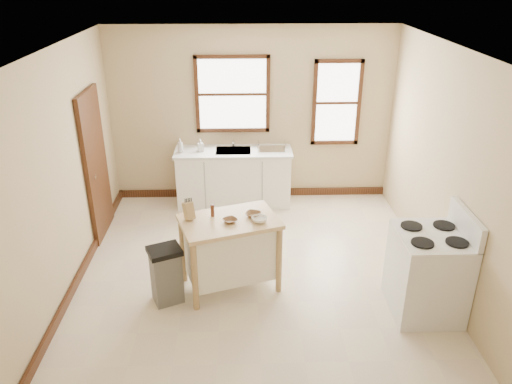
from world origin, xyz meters
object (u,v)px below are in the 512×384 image
at_px(knife_block, 189,211).
at_px(bowl_c, 259,219).
at_px(bowl_a, 230,220).
at_px(trash_bin, 166,275).
at_px(soap_bottle_a, 180,146).
at_px(dish_rack, 272,146).
at_px(pepper_grinder, 212,210).
at_px(soap_bottle_b, 201,145).
at_px(gas_stove, 429,263).
at_px(bowl_b, 253,214).
at_px(kitchen_island, 230,253).

height_order(knife_block, bowl_c, knife_block).
bearing_deg(bowl_a, trash_bin, -163.43).
relative_size(soap_bottle_a, dish_rack, 0.52).
bearing_deg(pepper_grinder, soap_bottle_b, 97.55).
bearing_deg(trash_bin, gas_stove, -28.69).
height_order(knife_block, bowl_b, knife_block).
height_order(kitchen_island, knife_block, knife_block).
xyz_separation_m(pepper_grinder, bowl_a, (0.21, -0.15, -0.06)).
relative_size(knife_block, gas_stove, 0.16).
distance_m(soap_bottle_b, kitchen_island, 2.42).
relative_size(soap_bottle_a, gas_stove, 0.18).
relative_size(soap_bottle_b, bowl_b, 1.08).
bearing_deg(soap_bottle_b, trash_bin, -109.81).
bearing_deg(soap_bottle_b, soap_bottle_a, 175.69).
relative_size(bowl_b, bowl_c, 0.97).
distance_m(soap_bottle_a, bowl_b, 2.42).
relative_size(bowl_a, gas_stove, 0.13).
relative_size(pepper_grinder, bowl_a, 0.94).
height_order(soap_bottle_a, soap_bottle_b, soap_bottle_a).
relative_size(kitchen_island, trash_bin, 1.59).
height_order(dish_rack, bowl_b, dish_rack).
relative_size(pepper_grinder, trash_bin, 0.21).
bearing_deg(bowl_b, soap_bottle_a, 116.47).
bearing_deg(bowl_a, dish_rack, 75.55).
bearing_deg(bowl_a, pepper_grinder, 143.63).
height_order(knife_block, pepper_grinder, knife_block).
relative_size(soap_bottle_b, bowl_a, 1.20).
relative_size(soap_bottle_b, pepper_grinder, 1.27).
bearing_deg(bowl_b, soap_bottle_b, 109.08).
bearing_deg(kitchen_island, dish_rack, 56.71).
distance_m(kitchen_island, bowl_a, 0.48).
height_order(dish_rack, bowl_c, dish_rack).
height_order(pepper_grinder, bowl_a, pepper_grinder).
relative_size(soap_bottle_b, dish_rack, 0.44).
height_order(soap_bottle_b, bowl_b, soap_bottle_b).
bearing_deg(dish_rack, trash_bin, -130.91).
bearing_deg(soap_bottle_b, dish_rack, -12.65).
xyz_separation_m(kitchen_island, trash_bin, (-0.73, -0.28, -0.11)).
bearing_deg(bowl_c, kitchen_island, 170.20).
xyz_separation_m(soap_bottle_b, bowl_c, (0.84, -2.37, -0.07)).
relative_size(bowl_a, trash_bin, 0.23).
distance_m(soap_bottle_b, bowl_b, 2.35).
bearing_deg(bowl_c, knife_block, 173.74).
bearing_deg(soap_bottle_a, knife_block, -97.78).
distance_m(knife_block, trash_bin, 0.78).
distance_m(soap_bottle_a, pepper_grinder, 2.24).
bearing_deg(soap_bottle_b, kitchen_island, -92.48).
distance_m(dish_rack, trash_bin, 3.02).
bearing_deg(soap_bottle_b, knife_block, -103.84).
xyz_separation_m(soap_bottle_a, knife_block, (0.34, -2.22, -0.02)).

